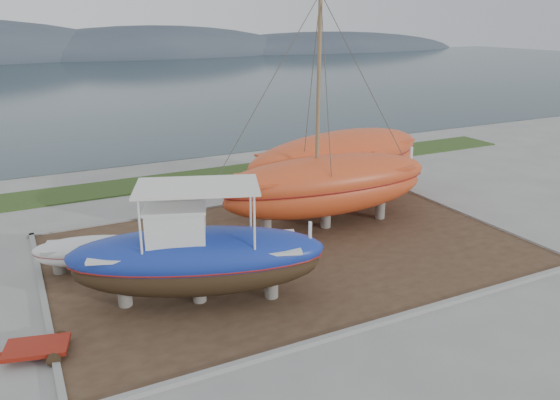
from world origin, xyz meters
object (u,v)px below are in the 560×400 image
red_trailer (37,351)px  orange_bare_hull (338,169)px  orange_sailboat (329,118)px  white_dinghy (92,255)px  blue_caique (197,245)px

red_trailer → orange_bare_hull: bearing=41.1°
orange_bare_hull → orange_sailboat: bearing=-142.4°
orange_sailboat → red_trailer: 13.65m
white_dinghy → orange_sailboat: size_ratio=0.42×
blue_caique → white_dinghy: (-2.70, 3.89, -1.34)m
orange_bare_hull → red_trailer: bearing=-164.3°
blue_caique → orange_sailboat: orange_sailboat is taller
blue_caique → orange_bare_hull: blue_caique is taller
white_dinghy → red_trailer: 5.25m
blue_caique → red_trailer: bearing=-150.3°
white_dinghy → orange_sailboat: bearing=16.4°
white_dinghy → red_trailer: bearing=-97.9°
orange_bare_hull → blue_caique: bearing=-156.8°
orange_sailboat → red_trailer: orange_sailboat is taller
white_dinghy → orange_bare_hull: orange_bare_hull is taller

